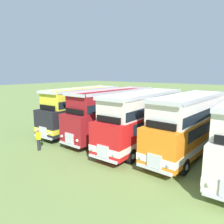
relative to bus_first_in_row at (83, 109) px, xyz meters
name	(u,v)px	position (x,y,z in m)	size (l,w,h in m)	color
ground_plane	(187,154)	(10.99, 0.04, -2.36)	(200.00, 200.00, 0.00)	#7A934C
bus_first_in_row	(83,109)	(0.00, 0.00, 0.00)	(3.10, 10.34, 4.52)	black
bus_second_in_row	(114,112)	(3.67, 0.43, 0.00)	(2.73, 10.93, 4.52)	maroon
bus_third_in_row	(144,118)	(7.32, -0.19, 0.00)	(2.79, 10.81, 4.52)	red
bus_fourth_in_row	(189,124)	(10.99, 0.06, 0.00)	(2.95, 10.10, 4.52)	orange
marshal_person	(38,140)	(1.38, -6.37, -1.47)	(0.36, 0.24, 1.73)	#23232D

